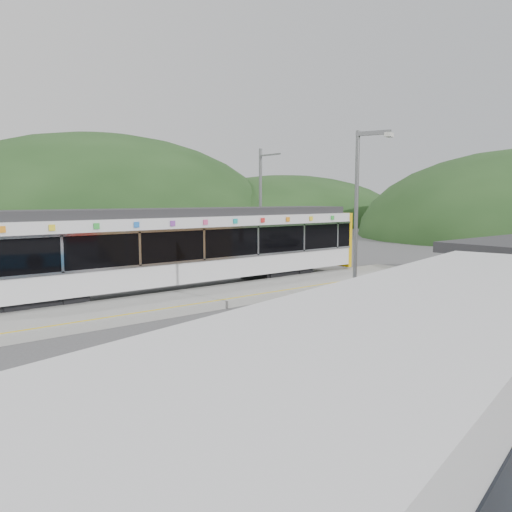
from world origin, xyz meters
TOP-DOWN VIEW (x-y plane):
  - ground at (0.00, 0.00)m, footprint 120.00×120.00m
  - hills at (6.19, 5.29)m, footprint 146.00×149.00m
  - platform at (0.00, 3.30)m, footprint 26.00×3.20m
  - yellow_line at (0.00, 2.00)m, footprint 26.00×0.10m
  - train at (0.03, 6.00)m, footprint 20.44×3.01m
  - catenary_mast_east at (7.00, 8.56)m, footprint 0.18×1.80m
  - bus at (-6.57, -10.63)m, footprint 11.68×5.10m
  - lamp_post at (0.67, -3.86)m, footprint 0.47×1.14m

SIDE VIEW (x-z plane):
  - ground at x=0.00m, z-range 0.00..0.00m
  - hills at x=6.19m, z-range -13.00..13.00m
  - platform at x=0.00m, z-range 0.00..0.30m
  - yellow_line at x=0.00m, z-range 0.30..0.31m
  - bus at x=-6.57m, z-range -0.06..3.05m
  - train at x=0.03m, z-range 0.19..3.93m
  - catenary_mast_east at x=7.00m, z-range 0.15..7.15m
  - lamp_post at x=0.67m, z-range 0.60..6.80m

